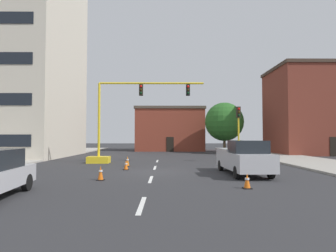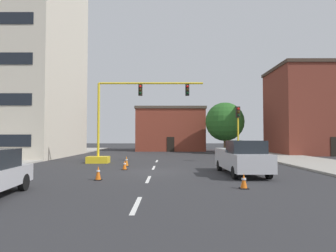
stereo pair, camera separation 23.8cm
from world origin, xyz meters
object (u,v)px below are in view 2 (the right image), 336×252
(traffic_signal_gantry, at_px, (114,136))
(traffic_cone_roadside_b, at_px, (127,161))
(tree_right_far, at_px, (225,122))
(traffic_cone_roadside_c, at_px, (125,165))
(pickup_truck_silver, at_px, (242,158))
(traffic_light_pole_right, at_px, (239,121))
(traffic_cone_roadside_a, at_px, (244,181))
(traffic_cone_roadside_d, at_px, (99,173))

(traffic_signal_gantry, xyz_separation_m, traffic_cone_roadside_b, (1.49, -2.63, -1.91))
(tree_right_far, relative_size, traffic_cone_roadside_c, 11.13)
(traffic_signal_gantry, xyz_separation_m, pickup_truck_silver, (8.90, -7.28, -1.31))
(traffic_light_pole_right, relative_size, traffic_cone_roadside_c, 7.67)
(pickup_truck_silver, bearing_deg, traffic_cone_roadside_c, 161.77)
(traffic_cone_roadside_a, bearing_deg, traffic_cone_roadside_b, 124.54)
(traffic_cone_roadside_a, bearing_deg, pickup_truck_silver, 76.39)
(pickup_truck_silver, height_order, traffic_cone_roadside_a, pickup_truck_silver)
(traffic_cone_roadside_b, bearing_deg, traffic_signal_gantry, 119.60)
(traffic_signal_gantry, relative_size, traffic_cone_roadside_a, 15.18)
(traffic_cone_roadside_d, bearing_deg, pickup_truck_silver, 15.45)
(traffic_signal_gantry, bearing_deg, pickup_truck_silver, -39.29)
(traffic_signal_gantry, relative_size, traffic_cone_roadside_c, 15.59)
(traffic_light_pole_right, relative_size, traffic_cone_roadside_d, 6.51)
(tree_right_far, bearing_deg, traffic_light_pole_right, -97.05)
(traffic_signal_gantry, height_order, traffic_cone_roadside_d, traffic_signal_gantry)
(traffic_light_pole_right, bearing_deg, tree_right_far, 82.95)
(traffic_cone_roadside_a, bearing_deg, traffic_cone_roadside_d, 160.76)
(traffic_signal_gantry, bearing_deg, traffic_cone_roadside_a, -56.51)
(traffic_cone_roadside_c, bearing_deg, traffic_cone_roadside_d, -98.03)
(traffic_cone_roadside_a, relative_size, traffic_cone_roadside_b, 0.84)
(traffic_cone_roadside_c, relative_size, traffic_cone_roadside_d, 0.85)
(traffic_signal_gantry, distance_m, traffic_cone_roadside_d, 9.70)
(traffic_cone_roadside_b, bearing_deg, traffic_cone_roadside_d, -93.60)
(traffic_cone_roadside_a, bearing_deg, tree_right_far, 80.21)
(traffic_cone_roadside_c, bearing_deg, traffic_cone_roadside_b, 95.28)
(traffic_signal_gantry, xyz_separation_m, traffic_cone_roadside_a, (7.81, -11.80, -1.97))
(pickup_truck_silver, bearing_deg, traffic_light_pole_right, 77.35)
(pickup_truck_silver, bearing_deg, traffic_cone_roadside_a, -103.61)
(traffic_signal_gantry, distance_m, traffic_cone_roadside_c, 5.56)
(traffic_signal_gantry, bearing_deg, tree_right_far, 50.48)
(traffic_cone_roadside_a, bearing_deg, traffic_light_pole_right, 76.99)
(traffic_signal_gantry, height_order, traffic_cone_roadside_c, traffic_signal_gantry)
(tree_right_far, bearing_deg, traffic_cone_roadside_b, -121.73)
(traffic_cone_roadside_a, xyz_separation_m, traffic_cone_roadside_c, (-6.10, 6.89, -0.01))
(tree_right_far, distance_m, traffic_cone_roadside_c, 23.04)
(traffic_signal_gantry, height_order, pickup_truck_silver, traffic_signal_gantry)
(pickup_truck_silver, distance_m, traffic_cone_roadside_c, 7.61)
(traffic_light_pole_right, height_order, pickup_truck_silver, traffic_light_pole_right)
(traffic_cone_roadside_a, height_order, traffic_cone_roadside_c, traffic_cone_roadside_a)
(tree_right_far, bearing_deg, traffic_cone_roadside_a, -99.79)
(traffic_signal_gantry, relative_size, traffic_light_pole_right, 2.03)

